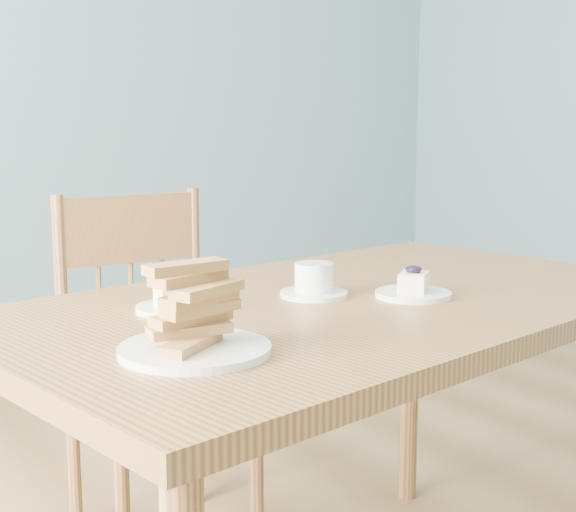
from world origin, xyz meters
The scene contains 6 objects.
dining_table centered at (0.05, -0.01, 0.68)m, with size 1.53×1.04×0.76m.
dining_chair centered at (-0.10, 0.62, 0.47)m, with size 0.42×0.40×0.92m.
cheesecake_plate_near centered at (0.16, -0.09, 0.77)m, with size 0.15×0.15×0.06m.
cheesecake_plate_far centered at (-0.29, 0.06, 0.77)m, with size 0.14×0.14×0.06m.
coffee_cup centered at (0.00, 0.03, 0.79)m, with size 0.13×0.13×0.07m.
biscotti_plate centered at (-0.39, -0.21, 0.80)m, with size 0.23×0.23×0.14m.
Camera 1 is at (-0.90, -1.25, 1.09)m, focal length 50.00 mm.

